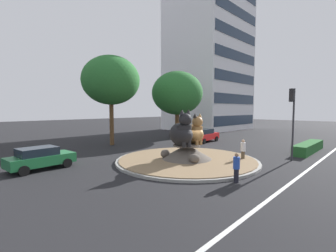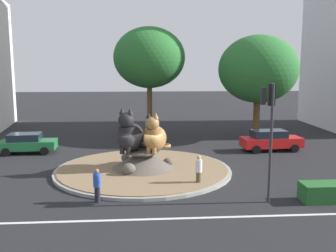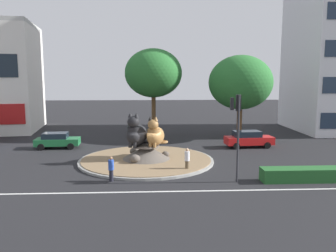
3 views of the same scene
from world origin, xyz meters
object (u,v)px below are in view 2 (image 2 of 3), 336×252
Objects in this scene: cat_statue_tabby at (155,137)px; pedestrian_blue_shirt at (97,185)px; cat_statue_black at (130,135)px; pedestrian_white_shirt at (199,170)px; traffic_light_mast at (270,117)px; second_tree_near_tower at (149,58)px; sedan_on_far_lane at (27,143)px; broadleaf_tree_behind_island at (258,69)px; hatchback_near_shophouse at (271,140)px.

cat_statue_tabby is 1.47× the size of pedestrian_blue_shirt.
cat_statue_black is 1.64× the size of pedestrian_white_shirt.
traffic_light_mast reaches higher than pedestrian_blue_shirt.
sedan_on_far_lane is at bearing -148.44° from second_tree_near_tower.
second_tree_near_tower reaches higher than cat_statue_tabby.
traffic_light_mast reaches higher than cat_statue_black.
cat_statue_black is 0.50× the size of traffic_light_mast.
pedestrian_white_shirt is at bearing -40.73° from sedan_on_far_lane.
second_tree_near_tower is 12.96m from sedan_on_far_lane.
broadleaf_tree_behind_island reaches higher than pedestrian_blue_shirt.
cat_statue_black is 10.09m from sedan_on_far_lane.
traffic_light_mast is at bearing -73.14° from second_tree_near_tower.
cat_statue_tabby is (1.53, -0.01, -0.11)m from cat_statue_black.
cat_statue_tabby reaches higher than sedan_on_far_lane.
traffic_light_mast is 0.62× the size of broadleaf_tree_behind_island.
cat_statue_black is 0.31× the size of broadleaf_tree_behind_island.
cat_statue_tabby is 12.84m from second_tree_near_tower.
cat_statue_black reaches higher than sedan_on_far_lane.
hatchback_near_shophouse is (10.85, 5.42, -1.50)m from cat_statue_black.
cat_statue_black is at bearing 54.29° from traffic_light_mast.
cat_statue_tabby is at bearing -35.31° from sedan_on_far_lane.
second_tree_near_tower reaches higher than traffic_light_mast.
second_tree_near_tower reaches higher than hatchback_near_shophouse.
pedestrian_blue_shirt is at bearing 5.32° from cat_statue_black.
pedestrian_white_shirt is 0.36× the size of hatchback_near_shophouse.
cat_statue_black is at bearing -157.54° from hatchback_near_shophouse.
cat_statue_tabby is at bearing 110.56° from cat_statue_black.
broadleaf_tree_behind_island is 9.82m from second_tree_near_tower.
broadleaf_tree_behind_island is at bearing -141.85° from pedestrian_white_shirt.
hatchback_near_shophouse is (12.31, 10.65, -0.03)m from pedestrian_blue_shirt.
traffic_light_mast reaches higher than sedan_on_far_lane.
hatchback_near_shophouse is at bearing -152.56° from pedestrian_white_shirt.
sedan_on_far_lane is 0.89× the size of hatchback_near_shophouse.
traffic_light_mast is 1.35× the size of sedan_on_far_lane.
sedan_on_far_lane is (-6.57, 11.14, -0.08)m from pedestrian_blue_shirt.
cat_statue_tabby is 1.41× the size of pedestrian_white_shirt.
cat_statue_black is 1.71× the size of pedestrian_blue_shirt.
second_tree_near_tower is at bearing -166.38° from cat_statue_black.
pedestrian_blue_shirt is at bearing 91.01° from traffic_light_mast.
broadleaf_tree_behind_island is at bearing -9.16° from second_tree_near_tower.
traffic_light_mast is 18.54m from second_tree_near_tower.
cat_statue_tabby is at bearing -124.36° from pedestrian_blue_shirt.
cat_statue_black is at bearing -39.90° from sedan_on_far_lane.
broadleaf_tree_behind_island is (11.14, 10.21, 3.99)m from cat_statue_black.
cat_statue_black is 0.28× the size of second_tree_near_tower.
pedestrian_white_shirt is 0.41× the size of sedan_on_far_lane.
cat_statue_black is 15.63m from broadleaf_tree_behind_island.
second_tree_near_tower reaches higher than pedestrian_blue_shirt.
broadleaf_tree_behind_island reaches higher than hatchback_near_shophouse.
broadleaf_tree_behind_island is at bearing 9.10° from sedan_on_far_lane.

